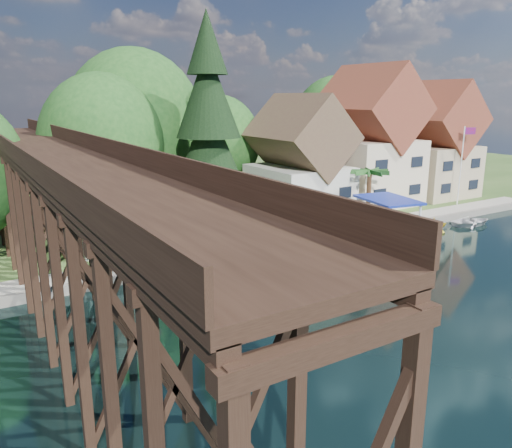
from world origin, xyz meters
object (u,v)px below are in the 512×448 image
Objects in this scene: palm_tree at (370,173)px; house_right at (432,147)px; house_center at (369,145)px; house_left at (300,165)px; boat_white_b at (472,221)px; flagpole at (463,157)px; conifer at (209,130)px; boat_canopy at (387,221)px; trestle_bridge at (60,216)px; tugboat at (255,255)px; boat_white_a at (381,240)px; shed at (109,202)px; boat_yellow at (435,223)px.

house_right is at bearing 19.65° from palm_tree.
palm_tree is at bearing -132.40° from house_center.
house_left is 6.41m from palm_tree.
house_left is at bearing 60.09° from boat_white_b.
conifer is at bearing 171.80° from flagpole.
house_center is at bearing 47.60° from palm_tree.
conifer is (-9.89, -1.40, 3.56)m from house_left.
conifer is (-18.89, -1.90, 2.28)m from house_center.
palm_tree is 0.84× the size of boat_canopy.
trestle_bridge is 16.49m from conifer.
trestle_bridge is 13.42m from tugboat.
house_center is 22.54m from tugboat.
house_right reaches higher than boat_white_a.
palm_tree is 15.58m from tugboat.
house_right is 30.39m from tugboat.
shed is (-18.00, -1.50, -1.31)m from house_left.
house_center reaches higher than palm_tree.
palm_tree is 5.45m from boat_canopy.
house_center is 15.22m from boat_white_a.
house_right is 2.62× the size of palm_tree.
boat_canopy is at bearing 99.02° from boat_yellow.
house_right reaches higher than boat_yellow.
conifer is at bearing 35.70° from trestle_bridge.
boat_yellow is at bearing -154.10° from flagpole.
boat_canopy is at bearing 4.11° from trestle_bridge.
boat_white_b is at bearing -21.70° from conifer.
conifer reaches higher than shed.
palm_tree is at bearing 179.13° from flagpole.
house_left is at bearing 5.00° from boat_white_a.
tugboat is at bearing -161.94° from house_right.
tugboat is at bearing -138.48° from house_left.
flagpole is 27.64m from tugboat.
boat_yellow is at bearing -137.55° from house_right.
house_center is 3.69× the size of tugboat.
house_center is at bearing 176.82° from house_right.
shed is at bearing 61.81° from trestle_bridge.
house_right is at bearing 73.39° from flagpole.
boat_white_a is at bearing -41.67° from conifer.
house_left is at bearing -180.00° from house_right.
shed is 21.70m from boat_canopy.
boat_canopy is at bearing -76.20° from house_left.
boat_white_b is (11.87, -10.06, -4.74)m from house_left.
boat_yellow is at bearing -0.58° from tugboat.
flagpole is (26.34, -3.80, -3.38)m from conifer.
shed is 1.86× the size of boat_white_a.
house_right reaches higher than boat_canopy.
shed is (-36.00, -1.50, -1.95)m from house_right.
house_left is 0.88× the size of house_right.
tugboat reaches higher than boat_yellow.
house_right is 5.44m from flagpole.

